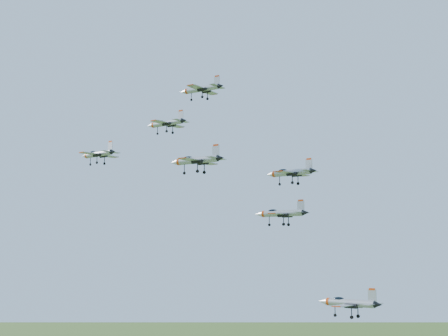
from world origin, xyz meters
The scene contains 7 objects.
jet_lead centered at (-13.53, 16.57, 156.39)m, with size 13.29×11.06×3.55m.
jet_left_high centered at (-11.21, 1.60, 144.89)m, with size 11.84×9.77×3.17m.
jet_right_high centered at (-10.34, -19.02, 135.16)m, with size 10.51×8.65×2.81m.
jet_left_low centered at (17.27, 9.20, 132.03)m, with size 12.34×10.12×3.31m.
jet_right_low centered at (8.75, -11.03, 133.11)m, with size 12.60×10.45×3.37m.
jet_trail centered at (19.10, 2.57, 123.19)m, with size 11.91×9.90×3.18m.
jet_extra centered at (31.63, 5.72, 106.42)m, with size 13.27×10.94×3.55m.
Camera 1 is at (85.81, -100.51, 116.16)m, focal length 50.00 mm.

